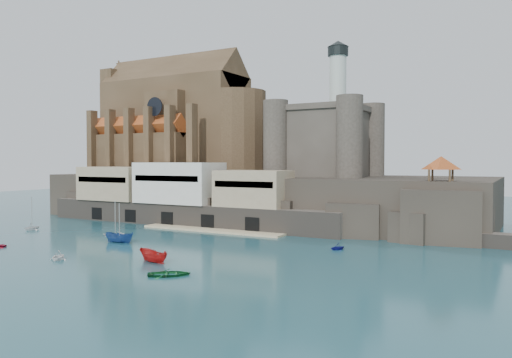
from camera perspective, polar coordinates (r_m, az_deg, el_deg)
The scene contains 14 objects.
ground at distance 82.85m, azimuth -13.31°, elevation -7.22°, with size 300.00×300.00×0.00m, color #184450.
promontory at distance 114.37m, azimuth 0.03°, elevation -2.15°, with size 100.00×36.00×10.00m.
quay at distance 106.24m, azimuth -9.00°, elevation -1.87°, with size 70.00×12.00×13.05m.
church at distance 129.69m, azimuth -8.77°, elevation 5.93°, with size 47.00×25.93×30.51m.
castle_keep at distance 108.82m, azimuth 8.00°, elevation 4.68°, with size 21.20×21.20×29.30m.
rock_outcrop at distance 87.66m, azimuth 20.31°, elevation -4.14°, with size 14.50×10.50×8.70m.
pavilion at distance 87.34m, azimuth 20.39°, elevation 1.57°, with size 6.40×6.40×5.40m.
boat_1 at distance 72.79m, azimuth -21.65°, elevation -8.59°, with size 2.65×1.62×3.07m, color white.
boat_2 at distance 85.07m, azimuth -15.32°, elevation -6.99°, with size 2.04×2.09×5.41m, color navy.
boat_3 at distance 59.63m, azimuth -9.87°, elevation -10.81°, with size 3.55×1.03×4.98m, color #196A31.
boat_4 at distance 105.74m, azimuth -24.22°, elevation -5.35°, with size 2.91×1.77×3.37m, color white.
boat_5 at distance 67.82m, azimuth -11.71°, elevation -9.26°, with size 1.94×2.00×5.17m, color #B21714.
boat_6 at distance 91.66m, azimuth -15.77°, elevation -6.35°, with size 3.95×1.15×5.53m, color white.
boat_7 at distance 76.47m, azimuth 9.31°, elevation -7.96°, with size 2.27×1.38×2.63m, color navy.
Camera 1 is at (55.22, -60.33, 13.19)m, focal length 35.00 mm.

